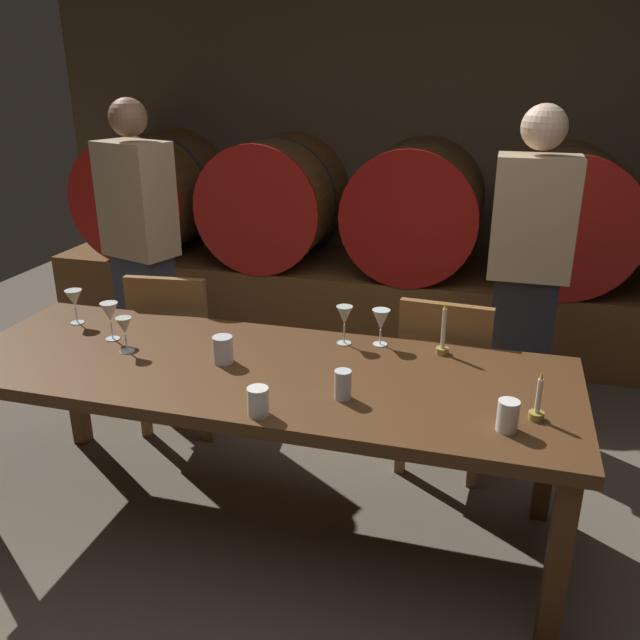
{
  "coord_description": "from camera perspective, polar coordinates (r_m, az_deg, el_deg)",
  "views": [
    {
      "loc": [
        0.59,
        -1.88,
        1.83
      ],
      "look_at": [
        -0.1,
        0.59,
        0.83
      ],
      "focal_mm": 37.18,
      "sensor_mm": 36.0,
      "label": 1
    }
  ],
  "objects": [
    {
      "name": "dining_table",
      "position": [
        2.61,
        -5.3,
        -5.35
      ],
      "size": [
        2.42,
        0.85,
        0.74
      ],
      "color": "#4C2D16",
      "rests_on": "ground"
    },
    {
      "name": "wine_barrel_far_left",
      "position": [
        5.15,
        -13.96,
        10.6
      ],
      "size": [
        0.86,
        0.92,
        0.86
      ],
      "color": "brown",
      "rests_on": "barrel_shelf"
    },
    {
      "name": "wine_barrel_left",
      "position": [
        4.76,
        -3.7,
        10.34
      ],
      "size": [
        0.86,
        0.92,
        0.86
      ],
      "color": "brown",
      "rests_on": "barrel_shelf"
    },
    {
      "name": "cup_far_left",
      "position": [
        2.61,
        -8.36,
        -2.54
      ],
      "size": [
        0.08,
        0.08,
        0.11
      ],
      "primitive_type": "cylinder",
      "color": "silver",
      "rests_on": "dining_table"
    },
    {
      "name": "candle_left",
      "position": [
        2.7,
        10.54,
        -1.67
      ],
      "size": [
        0.05,
        0.05,
        0.22
      ],
      "color": "olive",
      "rests_on": "dining_table"
    },
    {
      "name": "cup_far_right",
      "position": [
        2.2,
        15.86,
        -7.94
      ],
      "size": [
        0.07,
        0.07,
        0.1
      ],
      "primitive_type": "cylinder",
      "color": "white",
      "rests_on": "dining_table"
    },
    {
      "name": "wine_barrel_center",
      "position": [
        4.53,
        8.36,
        9.61
      ],
      "size": [
        0.86,
        0.92,
        0.86
      ],
      "color": "brown",
      "rests_on": "barrel_shelf"
    },
    {
      "name": "chair_right",
      "position": [
        3.1,
        10.72,
        -4.8
      ],
      "size": [
        0.43,
        0.43,
        0.88
      ],
      "rotation": [
        0.0,
        0.0,
        3.07
      ],
      "color": "brown",
      "rests_on": "ground"
    },
    {
      "name": "guest_left",
      "position": [
        3.81,
        -15.1,
        5.64
      ],
      "size": [
        0.44,
        0.35,
        1.67
      ],
      "rotation": [
        0.0,
        0.0,
        2.82
      ],
      "color": "#33384C",
      "rests_on": "ground"
    },
    {
      "name": "wine_glass_right",
      "position": [
        2.73,
        2.11,
        0.29
      ],
      "size": [
        0.07,
        0.07,
        0.17
      ],
      "color": "silver",
      "rests_on": "dining_table"
    },
    {
      "name": "wine_glass_center",
      "position": [
        2.77,
        -16.49,
        -0.6
      ],
      "size": [
        0.06,
        0.06,
        0.15
      ],
      "color": "silver",
      "rests_on": "dining_table"
    },
    {
      "name": "cup_center_left",
      "position": [
        2.22,
        -5.35,
        -6.99
      ],
      "size": [
        0.07,
        0.07,
        0.1
      ],
      "primitive_type": "cylinder",
      "color": "white",
      "rests_on": "dining_table"
    },
    {
      "name": "back_wall",
      "position": [
        5.01,
        9.23,
        16.44
      ],
      "size": [
        5.69,
        0.24,
        2.87
      ],
      "primitive_type": "cube",
      "color": "brown",
      "rests_on": "ground"
    },
    {
      "name": "ground_plane",
      "position": [
        2.69,
        -1.41,
        -21.67
      ],
      "size": [
        7.39,
        7.39,
        0.0
      ],
      "primitive_type": "plane",
      "color": "brown"
    },
    {
      "name": "wine_glass_far_right",
      "position": [
        2.73,
        5.26,
        -0.05
      ],
      "size": [
        0.07,
        0.07,
        0.16
      ],
      "color": "white",
      "rests_on": "dining_table"
    },
    {
      "name": "wine_glass_far_left",
      "position": [
        3.15,
        -20.4,
        1.7
      ],
      "size": [
        0.08,
        0.08,
        0.16
      ],
      "color": "white",
      "rests_on": "dining_table"
    },
    {
      "name": "chair_left",
      "position": [
        3.46,
        -12.13,
        -2.1
      ],
      "size": [
        0.44,
        0.44,
        0.88
      ],
      "rotation": [
        0.0,
        0.0,
        3.26
      ],
      "color": "brown",
      "rests_on": "ground"
    },
    {
      "name": "barrel_shelf",
      "position": [
        4.72,
        7.58,
        1.53
      ],
      "size": [
        5.12,
        0.9,
        0.51
      ],
      "primitive_type": "cube",
      "color": "brown",
      "rests_on": "ground"
    },
    {
      "name": "candle_right",
      "position": [
        2.3,
        18.2,
        -7.14
      ],
      "size": [
        0.05,
        0.05,
        0.17
      ],
      "color": "olive",
      "rests_on": "dining_table"
    },
    {
      "name": "cup_center_right",
      "position": [
        2.31,
        1.98,
        -5.58
      ],
      "size": [
        0.06,
        0.06,
        0.11
      ],
      "primitive_type": "cylinder",
      "color": "silver",
      "rests_on": "dining_table"
    },
    {
      "name": "wine_barrel_right",
      "position": [
        4.51,
        20.25,
        8.49
      ],
      "size": [
        0.86,
        0.92,
        0.86
      ],
      "color": "brown",
      "rests_on": "barrel_shelf"
    },
    {
      "name": "wine_glass_left",
      "position": [
        2.91,
        -17.64,
        0.57
      ],
      "size": [
        0.07,
        0.07,
        0.16
      ],
      "color": "white",
      "rests_on": "dining_table"
    },
    {
      "name": "guest_right",
      "position": [
        3.41,
        17.37,
        3.59
      ],
      "size": [
        0.38,
        0.24,
        1.67
      ],
      "rotation": [
        0.0,
        0.0,
        3.15
      ],
      "color": "black",
      "rests_on": "ground"
    }
  ]
}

